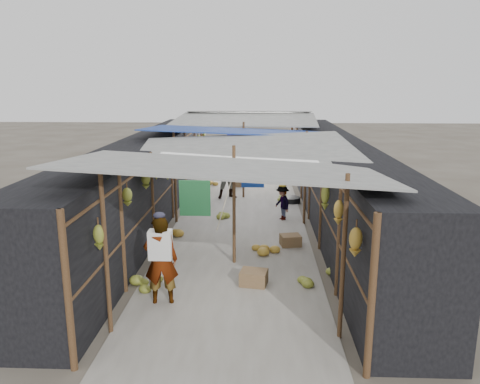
# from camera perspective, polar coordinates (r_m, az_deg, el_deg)

# --- Properties ---
(ground) EXTENTS (80.00, 80.00, 0.00)m
(ground) POSITION_cam_1_polar(r_m,az_deg,el_deg) (7.69, -1.96, -16.99)
(ground) COLOR #6B6356
(ground) RESTS_ON ground
(aisle_slab) EXTENTS (3.60, 16.00, 0.02)m
(aisle_slab) POSITION_cam_1_polar(r_m,az_deg,el_deg) (13.70, 0.07, -3.17)
(aisle_slab) COLOR #9E998E
(aisle_slab) RESTS_ON ground
(stall_left) EXTENTS (1.40, 15.00, 2.30)m
(stall_left) POSITION_cam_1_polar(r_m,az_deg,el_deg) (13.79, -11.21, 1.57)
(stall_left) COLOR black
(stall_left) RESTS_ON ground
(stall_right) EXTENTS (1.40, 15.00, 2.30)m
(stall_right) POSITION_cam_1_polar(r_m,az_deg,el_deg) (13.58, 11.53, 1.38)
(stall_right) COLOR black
(stall_right) RESTS_ON ground
(crate_near) EXTENTS (0.58, 0.50, 0.31)m
(crate_near) POSITION_cam_1_polar(r_m,az_deg,el_deg) (9.27, 1.69, -10.45)
(crate_near) COLOR brown
(crate_near) RESTS_ON ground
(crate_mid) EXTENTS (0.54, 0.46, 0.28)m
(crate_mid) POSITION_cam_1_polar(r_m,az_deg,el_deg) (11.43, 6.17, -5.90)
(crate_mid) COLOR brown
(crate_mid) RESTS_ON ground
(crate_back) EXTENTS (0.46, 0.38, 0.29)m
(crate_back) POSITION_cam_1_polar(r_m,az_deg,el_deg) (17.78, -0.17, 1.11)
(crate_back) COLOR brown
(crate_back) RESTS_ON ground
(black_basin) EXTENTS (0.61, 0.61, 0.18)m
(black_basin) POSITION_cam_1_polar(r_m,az_deg,el_deg) (15.53, 6.24, -0.96)
(black_basin) COLOR black
(black_basin) RESTS_ON ground
(vendor_elderly) EXTENTS (0.64, 0.47, 1.63)m
(vendor_elderly) POSITION_cam_1_polar(r_m,az_deg,el_deg) (8.44, -9.61, -8.22)
(vendor_elderly) COLOR silver
(vendor_elderly) RESTS_ON ground
(shopper_blue) EXTENTS (1.04, 0.93, 1.77)m
(shopper_blue) POSITION_cam_1_polar(r_m,az_deg,el_deg) (15.85, -1.24, 2.34)
(shopper_blue) COLOR navy
(shopper_blue) RESTS_ON ground
(vendor_seated) EXTENTS (0.63, 0.76, 1.02)m
(vendor_seated) POSITION_cam_1_polar(r_m,az_deg,el_deg) (13.43, 5.19, -1.34)
(vendor_seated) COLOR #544F49
(vendor_seated) RESTS_ON ground
(market_canopy) EXTENTS (5.62, 15.20, 2.77)m
(market_canopy) POSITION_cam_1_polar(r_m,az_deg,el_deg) (13.54, 0.24, 7.01)
(market_canopy) COLOR brown
(market_canopy) RESTS_ON ground
(hanging_bananas) EXTENTS (3.96, 14.20, 0.81)m
(hanging_bananas) POSITION_cam_1_polar(r_m,az_deg,el_deg) (13.36, 0.87, 3.75)
(hanging_bananas) COLOR olive
(hanging_bananas) RESTS_ON ground
(floor_bananas) EXTENTS (4.06, 9.85, 0.36)m
(floor_bananas) POSITION_cam_1_polar(r_m,az_deg,el_deg) (11.83, -0.42, -5.10)
(floor_bananas) COLOR olive
(floor_bananas) RESTS_ON ground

